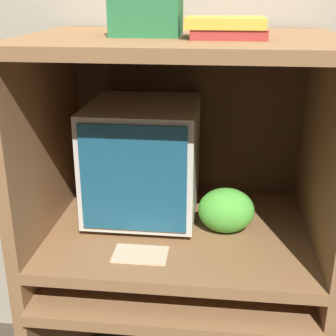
# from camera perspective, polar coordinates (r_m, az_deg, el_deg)

# --- Properties ---
(wall_back) EXTENTS (6.00, 0.06, 2.60)m
(wall_back) POSITION_cam_1_polar(r_m,az_deg,el_deg) (1.83, 2.76, 13.45)
(wall_back) COLOR gray
(wall_back) RESTS_ON ground_plane
(desk_base) EXTENTS (0.93, 0.70, 0.66)m
(desk_base) POSITION_cam_1_polar(r_m,az_deg,el_deg) (1.77, 1.22, -18.43)
(desk_base) COLOR brown
(desk_base) RESTS_ON ground_plane
(desk_monitor_shelf) EXTENTS (0.93, 0.68, 0.12)m
(desk_monitor_shelf) POSITION_cam_1_polar(r_m,az_deg,el_deg) (1.62, 1.45, -8.06)
(desk_monitor_shelf) COLOR brown
(desk_monitor_shelf) RESTS_ON desk_base
(hutch_upper) EXTENTS (0.93, 0.68, 0.63)m
(hutch_upper) POSITION_cam_1_polar(r_m,az_deg,el_deg) (1.49, 1.73, 7.74)
(hutch_upper) COLOR brown
(hutch_upper) RESTS_ON desk_monitor_shelf
(crt_monitor) EXTENTS (0.37, 0.41, 0.40)m
(crt_monitor) POSITION_cam_1_polar(r_m,az_deg,el_deg) (1.62, -2.99, 1.13)
(crt_monitor) COLOR beige
(crt_monitor) RESTS_ON desk_monitor_shelf
(keyboard) EXTENTS (0.46, 0.15, 0.03)m
(keyboard) POSITION_cam_1_polar(r_m,az_deg,el_deg) (1.55, -4.94, -12.94)
(keyboard) COLOR black
(keyboard) RESTS_ON desk_base
(mouse) EXTENTS (0.07, 0.05, 0.03)m
(mouse) POSITION_cam_1_polar(r_m,az_deg,el_deg) (1.54, 6.75, -13.23)
(mouse) COLOR #28282B
(mouse) RESTS_ON desk_base
(snack_bag) EXTENTS (0.18, 0.14, 0.15)m
(snack_bag) POSITION_cam_1_polar(r_m,az_deg,el_deg) (1.55, 7.10, -5.15)
(snack_bag) COLOR green
(snack_bag) RESTS_ON desk_monitor_shelf
(book_stack) EXTENTS (0.22, 0.16, 0.06)m
(book_stack) POSITION_cam_1_polar(r_m,az_deg,el_deg) (1.33, 7.17, 16.63)
(book_stack) COLOR maroon
(book_stack) RESTS_ON hutch_upper
(paper_card) EXTENTS (0.17, 0.11, 0.00)m
(paper_card) POSITION_cam_1_polar(r_m,az_deg,el_deg) (1.45, -3.39, -10.46)
(paper_card) COLOR #CCB28C
(paper_card) RESTS_ON desk_monitor_shelf
(storage_box) EXTENTS (0.19, 0.17, 0.14)m
(storage_box) POSITION_cam_1_polar(r_m,az_deg,el_deg) (1.40, -2.60, 18.59)
(storage_box) COLOR #236638
(storage_box) RESTS_ON hutch_upper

